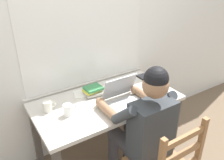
% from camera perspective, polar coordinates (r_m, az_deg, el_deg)
% --- Properties ---
extents(ground_plane, '(8.00, 8.00, 0.00)m').
position_cam_1_polar(ground_plane, '(2.66, -1.08, -18.41)').
color(ground_plane, brown).
extents(back_wall, '(6.00, 0.08, 2.60)m').
position_cam_1_polar(back_wall, '(2.31, -7.01, 11.94)').
color(back_wall, silver).
rests_on(back_wall, ground).
extents(desk, '(1.33, 0.69, 0.74)m').
position_cam_1_polar(desk, '(2.25, -1.22, -7.07)').
color(desk, beige).
rests_on(desk, ground).
extents(seated_person, '(0.50, 0.60, 1.25)m').
position_cam_1_polar(seated_person, '(1.98, 7.30, -10.76)').
color(seated_person, '#33383D').
rests_on(seated_person, ground).
extents(laptop, '(0.33, 0.30, 0.23)m').
position_cam_1_polar(laptop, '(2.13, 3.18, -4.18)').
color(laptop, '#ADAFB2').
rests_on(laptop, desk).
extents(computer_mouse, '(0.06, 0.10, 0.03)m').
position_cam_1_polar(computer_mouse, '(2.27, 9.70, -3.42)').
color(computer_mouse, black).
rests_on(computer_mouse, desk).
extents(coffee_mug_white, '(0.11, 0.07, 0.10)m').
position_cam_1_polar(coffee_mug_white, '(2.09, -15.14, -6.09)').
color(coffee_mug_white, silver).
rests_on(coffee_mug_white, desk).
extents(coffee_mug_dark, '(0.11, 0.07, 0.09)m').
position_cam_1_polar(coffee_mug_dark, '(2.34, 1.87, -1.28)').
color(coffee_mug_dark, '#38281E').
rests_on(coffee_mug_dark, desk).
extents(coffee_mug_spare, '(0.11, 0.07, 0.10)m').
position_cam_1_polar(coffee_mug_spare, '(2.00, -10.48, -7.02)').
color(coffee_mug_spare, white).
rests_on(coffee_mug_spare, desk).
extents(book_stack_main, '(0.19, 0.16, 0.08)m').
position_cam_1_polar(book_stack_main, '(2.25, -4.51, -2.63)').
color(book_stack_main, gray).
rests_on(book_stack_main, desk).
extents(paper_pile_near_laptop, '(0.29, 0.25, 0.00)m').
position_cam_1_polar(paper_pile_near_laptop, '(2.09, -5.62, -6.48)').
color(paper_pile_near_laptop, silver).
rests_on(paper_pile_near_laptop, desk).
extents(paper_pile_back_corner, '(0.28, 0.20, 0.01)m').
position_cam_1_polar(paper_pile_back_corner, '(2.30, -5.99, -3.15)').
color(paper_pile_back_corner, white).
rests_on(paper_pile_back_corner, desk).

